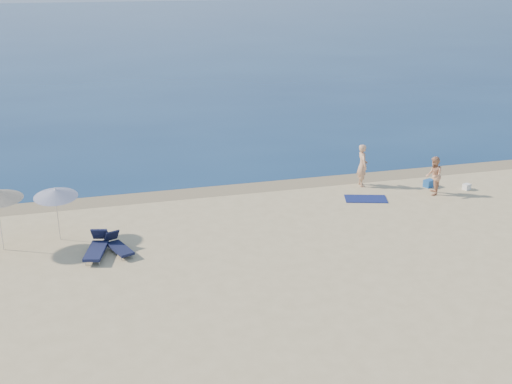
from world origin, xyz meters
TOP-DOWN VIEW (x-y plane):
  - sea at (0.00, 100.00)m, footprint 240.00×160.00m
  - wet_sand_strip at (0.00, 19.40)m, footprint 240.00×1.60m
  - person_left at (3.33, 18.28)m, footprint 0.54×0.76m
  - person_right at (5.87, 16.35)m, footprint 0.95×1.03m
  - beach_towel at (2.76, 16.54)m, footprint 2.01×1.49m
  - white_bag at (7.69, 16.49)m, footprint 0.38×0.35m
  - blue_cooler at (6.24, 17.29)m, footprint 0.56×0.48m
  - umbrella_near at (-10.01, 15.69)m, footprint 1.61×1.63m
  - lounger_left at (-7.99, 13.84)m, footprint 0.99×1.60m
  - lounger_right at (-8.74, 13.80)m, footprint 1.00×1.87m

SIDE VIEW (x-z plane):
  - wet_sand_strip at x=0.00m, z-range 0.00..0.00m
  - sea at x=0.00m, z-range 0.00..0.01m
  - beach_towel at x=2.76m, z-range 0.00..0.03m
  - white_bag at x=7.69m, z-range 0.00..0.27m
  - blue_cooler at x=6.24m, z-range 0.00..0.33m
  - lounger_left at x=-7.99m, z-range -0.09..0.58m
  - lounger_right at x=-8.74m, z-range -0.11..0.68m
  - person_right at x=5.87m, z-range 0.00..1.72m
  - person_left at x=3.33m, z-range 0.00..1.96m
  - umbrella_near at x=-10.01m, z-range 0.76..2.82m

